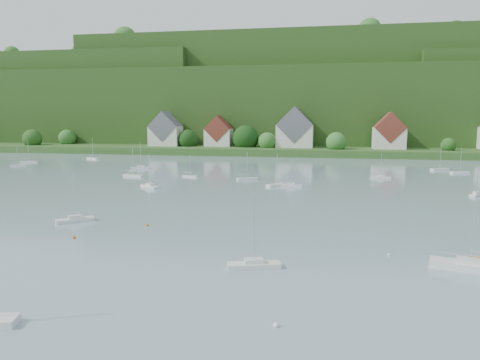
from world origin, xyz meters
name	(u,v)px	position (x,y,z in m)	size (l,w,h in m)	color
far_shore_strip	(286,148)	(0.00, 200.00, 1.50)	(600.00, 60.00, 3.00)	#274F1D
forested_ridge	(296,106)	(0.39, 268.57, 22.89)	(620.00, 181.22, 69.89)	#1B3B12
village_building_0	(166,132)	(-55.00, 187.00, 9.51)	(14.00, 10.40, 16.00)	beige
village_building_1	(219,134)	(-30.00, 189.00, 8.75)	(12.00, 9.36, 14.00)	beige
village_building_2	(295,131)	(5.00, 188.00, 10.27)	(16.00, 11.44, 18.00)	beige
village_building_3	(389,134)	(45.00, 186.00, 9.43)	(13.00, 10.40, 15.50)	beige
near_sailboat_3	(254,264)	(10.58, 32.88, 0.44)	(6.30, 3.36, 8.19)	silver
near_sailboat_4	(471,266)	(34.69, 36.50, 0.55)	(8.91, 4.61, 11.58)	silver
near_sailboat_6	(75,219)	(-21.69, 50.05, 0.44)	(5.68, 5.07, 8.06)	silver
mooring_buoy_1	(276,327)	(14.60, 18.82, 0.00)	(0.50, 0.50, 0.50)	white
mooring_buoy_3	(147,226)	(-9.02, 49.55, 0.00)	(0.49, 0.49, 0.49)	orange
mooring_buoy_4	(389,256)	(26.39, 40.54, 0.00)	(0.40, 0.40, 0.40)	white
mooring_buoy_5	(74,238)	(-16.46, 40.74, 0.00)	(0.48, 0.48, 0.48)	orange
far_sailboat_cluster	(276,172)	(4.21, 117.31, 0.38)	(194.10, 67.40, 8.71)	silver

